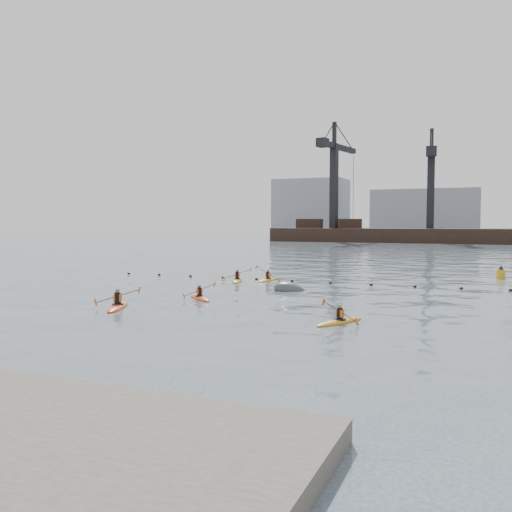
% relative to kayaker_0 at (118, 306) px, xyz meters
% --- Properties ---
extents(ground, '(400.00, 400.00, 0.00)m').
position_rel_kayaker_0_xyz_m(ground, '(6.30, -6.93, -0.11)').
color(ground, '#33424A').
rests_on(ground, ground).
extents(float_line, '(33.24, 0.73, 0.24)m').
position_rel_kayaker_0_xyz_m(float_line, '(5.80, 15.60, -0.08)').
color(float_line, black).
rests_on(float_line, ground).
extents(barge_pier, '(72.00, 19.30, 29.50)m').
position_rel_kayaker_0_xyz_m(barge_pier, '(6.08, 103.06, 1.78)').
color(barge_pier, black).
rests_on(barge_pier, ground).
extents(skyline, '(141.00, 28.00, 22.00)m').
position_rel_kayaker_0_xyz_m(skyline, '(8.54, 143.34, 9.14)').
color(skyline, gray).
rests_on(skyline, ground).
extents(kayaker_0, '(2.31, 3.59, 1.28)m').
position_rel_kayaker_0_xyz_m(kayaker_0, '(0.00, 0.00, 0.00)').
color(kayaker_0, '#E04A15').
rests_on(kayaker_0, ground).
extents(kayaker_1, '(1.92, 2.97, 1.12)m').
position_rel_kayaker_0_xyz_m(kayaker_1, '(11.81, 0.35, -0.02)').
color(kayaker_1, orange).
rests_on(kayaker_1, ground).
extents(kayaker_2, '(2.60, 2.45, 1.09)m').
position_rel_kayaker_0_xyz_m(kayaker_2, '(2.29, 4.69, -0.02)').
color(kayaker_2, '#DD4814').
rests_on(kayaker_2, ground).
extents(kayaker_3, '(2.17, 3.11, 1.28)m').
position_rel_kayaker_0_xyz_m(kayaker_3, '(2.38, 15.37, -0.02)').
color(kayaker_3, gold).
rests_on(kayaker_3, ground).
extents(kayaker_5, '(2.15, 3.27, 1.19)m').
position_rel_kayaker_0_xyz_m(kayaker_5, '(0.36, 14.11, -0.01)').
color(kayaker_5, gold).
rests_on(kayaker_5, ground).
extents(mooring_buoy, '(2.63, 2.05, 1.49)m').
position_rel_kayaker_0_xyz_m(mooring_buoy, '(5.93, 10.33, -0.11)').
color(mooring_buoy, '#3F4144').
rests_on(mooring_buoy, ground).
extents(nav_buoy, '(0.67, 0.67, 1.22)m').
position_rel_kayaker_0_xyz_m(nav_buoy, '(18.92, 24.04, 0.26)').
color(nav_buoy, gold).
rests_on(nav_buoy, ground).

